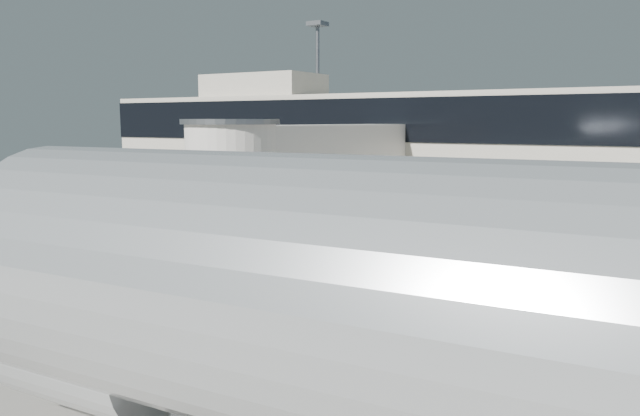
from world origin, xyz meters
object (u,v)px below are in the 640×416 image
(belt_loader, at_px, (283,185))
(aircraft, at_px, (590,344))
(box_cart_far, at_px, (121,242))
(suitcase_cart, at_px, (400,258))
(baggage_tug, at_px, (359,256))
(minivan, at_px, (512,212))
(box_cart_near, at_px, (239,265))
(ground_worker, at_px, (213,281))

(belt_loader, height_order, aircraft, aircraft)
(box_cart_far, bearing_deg, suitcase_cart, 3.72)
(baggage_tug, distance_m, box_cart_far, 10.97)
(box_cart_far, bearing_deg, minivan, 33.68)
(baggage_tug, xyz_separation_m, box_cart_far, (-10.63, -2.68, -0.04))
(aircraft, bearing_deg, box_cart_far, 149.84)
(baggage_tug, relative_size, belt_loader, 0.59)
(suitcase_cart, relative_size, box_cart_far, 1.09)
(baggage_tug, bearing_deg, box_cart_far, -168.48)
(suitcase_cart, bearing_deg, belt_loader, 149.51)
(belt_loader, bearing_deg, minivan, -28.55)
(minivan, bearing_deg, suitcase_cart, -118.20)
(suitcase_cart, relative_size, belt_loader, 0.92)
(box_cart_near, xyz_separation_m, ground_worker, (1.54, -3.28, 0.32))
(belt_loader, bearing_deg, baggage_tug, -54.52)
(box_cart_far, relative_size, ground_worker, 2.04)
(suitcase_cart, height_order, aircraft, aircraft)
(ground_worker, height_order, minivan, minivan)
(suitcase_cart, bearing_deg, box_cart_far, -149.10)
(box_cart_far, xyz_separation_m, ground_worker, (8.97, -4.19, 0.33))
(baggage_tug, xyz_separation_m, minivan, (3.18, 11.37, 0.62))
(belt_loader, xyz_separation_m, aircraft, (27.71, -33.80, 2.44))
(baggage_tug, bearing_deg, box_cart_near, -134.38)
(suitcase_cart, distance_m, ground_worker, 8.19)
(ground_worker, xyz_separation_m, belt_loader, (-15.80, 27.10, -0.12))
(ground_worker, bearing_deg, belt_loader, 101.28)
(baggage_tug, distance_m, minivan, 11.82)
(box_cart_near, bearing_deg, ground_worker, -45.44)
(suitcase_cart, relative_size, aircraft, 0.17)
(box_cart_near, xyz_separation_m, aircraft, (13.46, -9.98, 2.64))
(suitcase_cart, xyz_separation_m, box_cart_far, (-12.12, -3.37, -0.02))
(ground_worker, bearing_deg, suitcase_cart, 48.40)
(ground_worker, height_order, aircraft, aircraft)
(baggage_tug, relative_size, box_cart_near, 0.71)
(box_cart_near, distance_m, belt_loader, 27.76)
(box_cart_near, height_order, minivan, minivan)
(box_cart_far, bearing_deg, aircraft, -39.34)
(suitcase_cart, xyz_separation_m, ground_worker, (-3.15, -7.56, 0.31))
(box_cart_near, relative_size, aircraft, 0.16)
(suitcase_cart, relative_size, box_cart_near, 1.11)
(box_cart_far, xyz_separation_m, aircraft, (20.88, -10.89, 2.65))
(suitcase_cart, height_order, box_cart_far, suitcase_cart)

